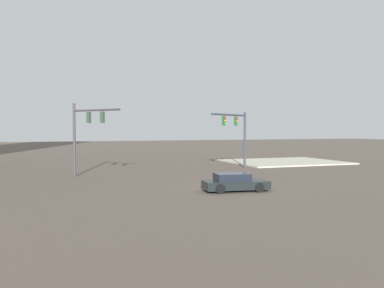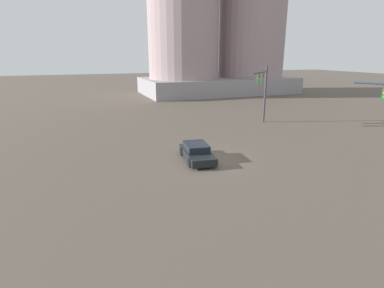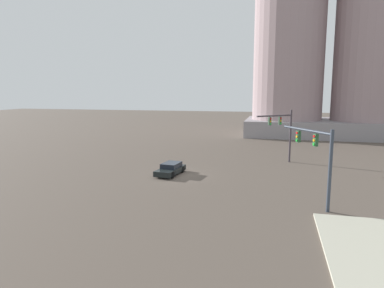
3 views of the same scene
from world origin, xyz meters
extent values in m
plane|color=brown|center=(0.00, 0.00, 0.00)|extent=(229.69, 229.69, 0.00)
cylinder|color=orange|center=(11.51, -4.76, 5.01)|extent=(0.15, 0.20, 0.20)
cylinder|color=green|center=(11.51, -4.76, 4.71)|extent=(0.15, 0.20, 0.20)
cylinder|color=#3E363D|center=(11.57, 9.73, 3.21)|extent=(0.24, 0.24, 6.43)
cylinder|color=#3E363D|center=(9.63, 8.05, 5.78)|extent=(4.01, 3.50, 0.18)
cube|color=#2E4632|center=(10.26, 8.60, 5.17)|extent=(0.41, 0.41, 0.95)
cylinder|color=red|center=(10.37, 8.48, 5.46)|extent=(0.19, 0.18, 0.20)
cylinder|color=orange|center=(10.37, 8.48, 5.16)|extent=(0.19, 0.18, 0.20)
cylinder|color=green|center=(10.37, 8.48, 4.86)|extent=(0.19, 0.18, 0.20)
cube|color=#2E4632|center=(9.10, 7.60, 5.17)|extent=(0.41, 0.41, 0.95)
cylinder|color=red|center=(9.20, 7.48, 5.46)|extent=(0.19, 0.18, 0.20)
cylinder|color=orange|center=(9.20, 7.48, 5.16)|extent=(0.19, 0.18, 0.20)
cylinder|color=green|center=(9.20, 7.48, 4.86)|extent=(0.19, 0.18, 0.20)
cube|color=gray|center=(19.16, 37.72, 1.56)|extent=(30.34, 15.41, 3.12)
cube|color=black|center=(-0.75, 0.01, 0.44)|extent=(2.33, 4.53, 0.55)
cube|color=black|center=(-0.72, 0.27, 0.96)|extent=(1.86, 2.44, 0.50)
cylinder|color=black|center=(-0.08, -1.43, 0.32)|extent=(0.30, 0.66, 0.64)
cylinder|color=black|center=(-1.76, -1.22, 0.32)|extent=(0.30, 0.66, 0.64)
cylinder|color=black|center=(0.25, 1.24, 0.32)|extent=(0.30, 0.66, 0.64)
cylinder|color=black|center=(-1.42, 1.45, 0.32)|extent=(0.30, 0.66, 0.64)
camera|label=1|loc=(-24.89, 11.77, 4.18)|focal=37.30mm
camera|label=2|loc=(-8.90, -20.05, 7.56)|focal=28.62mm
camera|label=3|loc=(9.88, -33.64, 8.64)|focal=32.23mm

